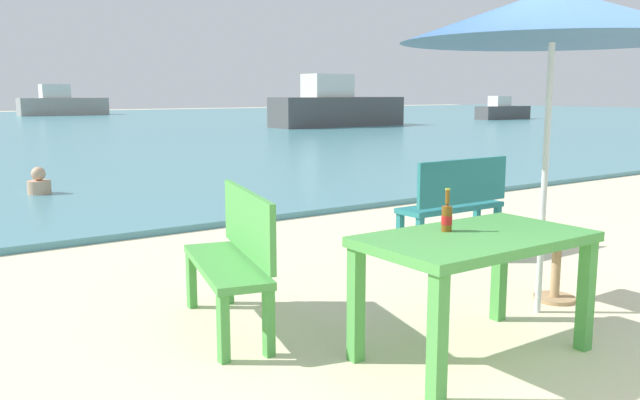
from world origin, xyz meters
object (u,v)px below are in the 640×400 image
Objects in this scene: patio_umbrella at (554,16)px; bench_teal_center at (456,199)px; picnic_table_green at (475,252)px; boat_sailboat at (502,111)px; beer_bottle_amber at (447,216)px; bench_green_right at (235,251)px; boat_fishing_trawler at (62,104)px; boat_cargo_ship at (336,108)px; side_table_wood at (557,256)px; swimmer_person at (39,183)px.

bench_teal_center is (0.86, 1.66, -1.58)m from patio_umbrella.
boat_sailboat is at bearing 39.69° from picnic_table_green.
bench_green_right is at bearing 129.32° from beer_bottle_amber.
boat_cargo_ship is at bearing -73.90° from boat_fishing_trawler.
patio_umbrella is (1.01, 0.28, 1.47)m from picnic_table_green.
patio_umbrella reaches higher than beer_bottle_amber.
side_table_wood is at bearing 17.04° from patio_umbrella.
beer_bottle_amber is 0.22× the size of bench_teal_center.
boat_fishing_trawler is at bearing 131.68° from boat_sailboat.
side_table_wood is (1.43, 0.22, -0.50)m from beer_bottle_amber.
bench_green_right is (-1.97, 0.97, -1.58)m from patio_umbrella.
bench_teal_center is 0.33× the size of boat_sailboat.
boat_fishing_trawler is 28.20m from boat_sailboat.
bench_teal_center reaches higher than side_table_wood.
bench_teal_center is at bearing 13.76° from bench_green_right.
bench_green_right is (-2.32, 0.86, 0.19)m from side_table_wood.
beer_bottle_amber is at bearing -171.28° from side_table_wood.
beer_bottle_amber is at bearing -84.67° from swimmer_person.
patio_umbrella is at bearing -139.59° from boat_sailboat.
bench_teal_center is (0.52, 1.56, 0.19)m from side_table_wood.
boat_sailboat is 0.57× the size of boat_cargo_ship.
boat_cargo_ship is at bearing 55.61° from picnic_table_green.
swimmer_person is 20.61m from boat_cargo_ship.
boat_sailboat is (25.73, 22.10, 0.20)m from side_table_wood.
patio_umbrella is 1.84× the size of bench_green_right.
boat_sailboat reaches higher than bench_green_right.
picnic_table_green is 1.80m from patio_umbrella.
swimmer_person is 31.46m from boat_sailboat.
bench_green_right is at bearing -91.41° from swimmer_person.
bench_teal_center is at bearing 42.32° from beer_bottle_amber.
swimmer_person is at bearing 105.99° from side_table_wood.
bench_green_right reaches higher than picnic_table_green.
swimmer_person is (-2.68, 5.97, -0.30)m from bench_teal_center.
bench_teal_center is at bearing -65.86° from swimmer_person.
boat_sailboat is (28.05, 21.23, 0.01)m from bench_green_right.
swimmer_person is (-2.16, 7.53, -0.11)m from side_table_wood.
picnic_table_green is 2.70m from bench_teal_center.
bench_green_right is at bearing -127.75° from boat_cargo_ship.
picnic_table_green is at bearing -140.31° from boat_sailboat.
boat_fishing_trawler is at bearing 75.61° from swimmer_person.
bench_teal_center is at bearing -140.83° from boat_sailboat.
picnic_table_green is 44.33m from boat_fishing_trawler.
boat_sailboat is (27.89, 14.57, 0.31)m from swimmer_person.
side_table_wood is at bearing 15.80° from picnic_table_green.
bench_teal_center is 6.55m from swimmer_person.
bench_green_right is 35.18m from boat_sailboat.
boat_cargo_ship is at bearing 56.71° from bench_teal_center.
picnic_table_green is 1.44m from side_table_wood.
beer_bottle_amber is 0.49× the size of side_table_wood.
bench_green_right is at bearing -142.88° from boat_sailboat.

